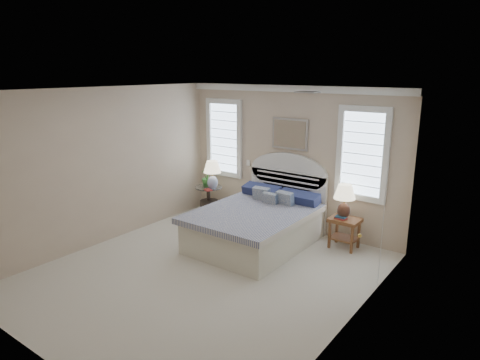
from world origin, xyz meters
name	(u,v)px	position (x,y,z in m)	size (l,w,h in m)	color
floor	(204,273)	(0.00, 0.00, 0.00)	(4.50, 5.00, 0.01)	beige
ceiling	(200,90)	(0.00, 0.00, 2.70)	(4.50, 5.00, 0.01)	silver
wall_back	(290,159)	(0.00, 2.50, 1.35)	(4.50, 0.02, 2.70)	#BFA88F
wall_left	(104,166)	(-2.25, 0.00, 1.35)	(0.02, 5.00, 2.70)	#BFA88F
wall_right	(353,218)	(2.25, 0.00, 1.35)	(0.02, 5.00, 2.70)	#BFA88F
crown_molding	(291,89)	(0.00, 2.46, 2.64)	(4.50, 0.08, 0.12)	white
hvac_vent	(307,92)	(1.20, 0.80, 2.68)	(0.30, 0.20, 0.02)	#B2B2B2
switch_plate	(248,163)	(-0.95, 2.48, 1.15)	(0.08, 0.01, 0.12)	white
window_left	(225,138)	(-1.55, 2.48, 1.60)	(0.90, 0.06, 1.60)	silver
window_right	(363,154)	(1.40, 2.48, 1.60)	(0.90, 0.06, 1.60)	silver
painting	(290,134)	(0.00, 2.46, 1.82)	(0.74, 0.04, 0.58)	silver
closet_door	(385,204)	(2.23, 1.20, 1.20)	(0.02, 1.80, 2.40)	white
bed	(258,222)	(0.00, 1.46, 0.39)	(1.72, 2.28, 1.47)	beige
side_table_left	(209,198)	(-1.65, 2.05, 0.39)	(0.56, 0.56, 0.63)	black
nightstand_right	(345,227)	(1.30, 2.15, 0.39)	(0.50, 0.40, 0.53)	brown
floor_pot	(209,208)	(-1.62, 2.03, 0.17)	(0.38, 0.38, 0.34)	black
lamp_left	(212,172)	(-1.49, 2.00, 0.98)	(0.45, 0.45, 0.58)	silver
lamp_right	(344,197)	(1.26, 2.16, 0.89)	(0.43, 0.43, 0.59)	black
potted_plant	(207,177)	(-1.71, 2.08, 0.83)	(0.22, 0.22, 0.39)	#2B6C31
books_left	(208,190)	(-1.47, 1.83, 0.64)	(0.20, 0.17, 0.02)	maroon
books_right	(341,218)	(1.25, 2.08, 0.55)	(0.19, 0.15, 0.05)	maroon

